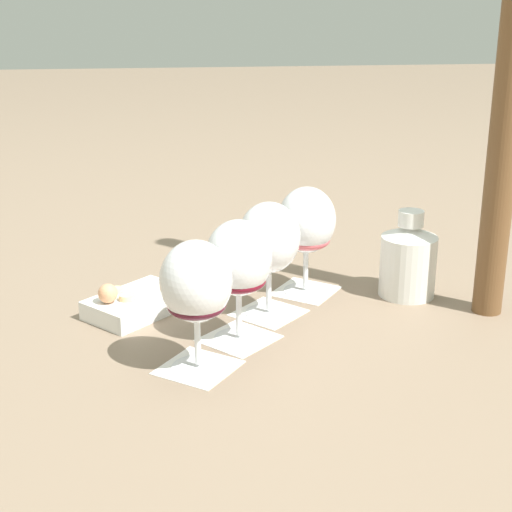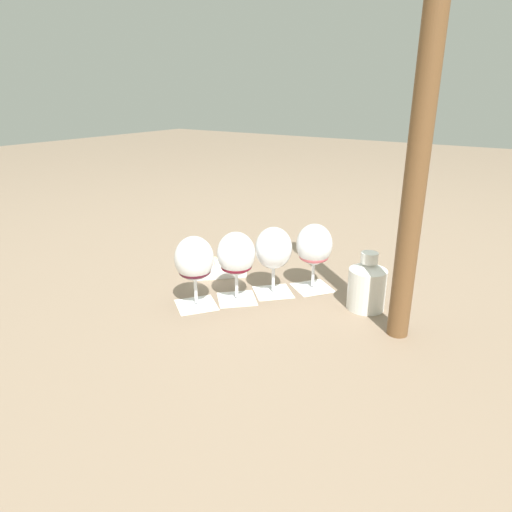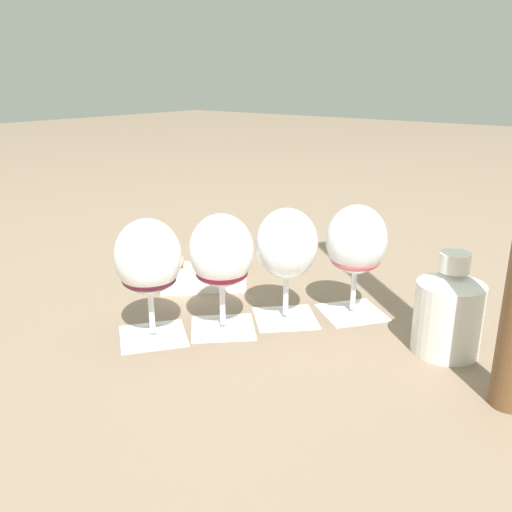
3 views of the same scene
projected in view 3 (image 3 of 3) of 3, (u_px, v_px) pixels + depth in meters
ground_plane at (254, 324)px, 0.87m from camera, size 8.00×8.00×0.00m
tasting_card_0 at (352, 312)px, 0.91m from camera, size 0.14×0.14×0.00m
tasting_card_1 at (285, 318)px, 0.89m from camera, size 0.14×0.14×0.00m
tasting_card_2 at (223, 327)px, 0.86m from camera, size 0.14×0.14×0.00m
tasting_card_3 at (153, 336)px, 0.83m from camera, size 0.14×0.14×0.00m
wine_glass_0 at (356, 244)px, 0.87m from camera, size 0.10×0.10×0.18m
wine_glass_1 at (287, 249)px, 0.85m from camera, size 0.10×0.10×0.18m
wine_glass_2 at (221, 256)px, 0.82m from camera, size 0.10×0.10×0.18m
wine_glass_3 at (148, 262)px, 0.79m from camera, size 0.10×0.10×0.18m
ceramic_vase at (449, 310)px, 0.76m from camera, size 0.09×0.09×0.15m
snack_dish at (201, 276)px, 1.03m from camera, size 0.18×0.18×0.06m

